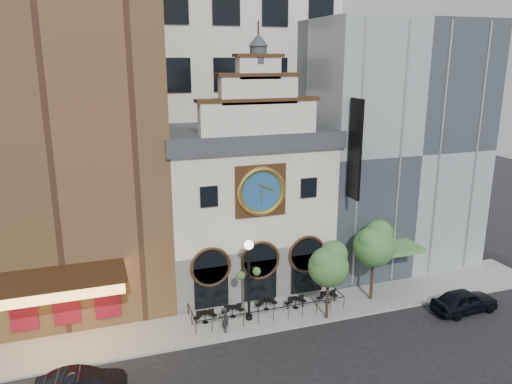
{
  "coord_description": "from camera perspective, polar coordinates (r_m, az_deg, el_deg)",
  "views": [
    {
      "loc": [
        -10.87,
        -26.97,
        17.27
      ],
      "look_at": [
        0.39,
        6.0,
        7.89
      ],
      "focal_mm": 35.0,
      "sensor_mm": 36.0,
      "label": 1
    }
  ],
  "objects": [
    {
      "name": "ground",
      "position": [
        33.82,
        2.77,
        -15.66
      ],
      "size": [
        120.0,
        120.0,
        0.0
      ],
      "primitive_type": "plane",
      "color": "black",
      "rests_on": "ground"
    },
    {
      "name": "sidewalk",
      "position": [
        35.81,
        1.26,
        -13.63
      ],
      "size": [
        44.0,
        5.0,
        0.15
      ],
      "primitive_type": "cube",
      "color": "gray",
      "rests_on": "ground"
    },
    {
      "name": "clock_building",
      "position": [
        37.96,
        -1.44,
        -1.12
      ],
      "size": [
        12.6,
        8.78,
        18.65
      ],
      "color": "#605E5B",
      "rests_on": "ground"
    },
    {
      "name": "theater_building",
      "position": [
        37.28,
        -22.14,
        6.78
      ],
      "size": [
        14.0,
        15.6,
        25.0
      ],
      "color": "brown",
      "rests_on": "ground"
    },
    {
      "name": "retail_building",
      "position": [
        44.56,
        13.88,
        5.43
      ],
      "size": [
        14.0,
        14.4,
        20.0
      ],
      "color": "gray",
      "rests_on": "ground"
    },
    {
      "name": "office_tower",
      "position": [
        48.29,
        -6.12,
        18.23
      ],
      "size": [
        20.0,
        16.0,
        40.0
      ],
      "primitive_type": "cube",
      "color": "silver",
      "rests_on": "ground"
    },
    {
      "name": "cafe_railing",
      "position": [
        35.56,
        1.26,
        -12.89
      ],
      "size": [
        10.6,
        2.6,
        0.9
      ],
      "primitive_type": null,
      "color": "black",
      "rests_on": "sidewalk"
    },
    {
      "name": "bistro_0",
      "position": [
        34.41,
        -5.83,
        -13.96
      ],
      "size": [
        1.58,
        0.68,
        0.9
      ],
      "color": "black",
      "rests_on": "sidewalk"
    },
    {
      "name": "bistro_1",
      "position": [
        34.96,
        -2.66,
        -13.4
      ],
      "size": [
        1.58,
        0.68,
        0.9
      ],
      "color": "black",
      "rests_on": "sidewalk"
    },
    {
      "name": "bistro_2",
      "position": [
        35.83,
        1.2,
        -12.63
      ],
      "size": [
        1.58,
        0.68,
        0.9
      ],
      "color": "black",
      "rests_on": "sidewalk"
    },
    {
      "name": "bistro_3",
      "position": [
        36.15,
        4.55,
        -12.42
      ],
      "size": [
        1.58,
        0.68,
        0.9
      ],
      "color": "black",
      "rests_on": "sidewalk"
    },
    {
      "name": "bistro_4",
      "position": [
        37.11,
        8.16,
        -11.76
      ],
      "size": [
        1.58,
        0.68,
        0.9
      ],
      "color": "black",
      "rests_on": "sidewalk"
    },
    {
      "name": "car_right",
      "position": [
        38.6,
        22.74,
        -11.4
      ],
      "size": [
        4.97,
        2.19,
        1.66
      ],
      "primitive_type": "imported",
      "rotation": [
        0.0,
        0.0,
        1.62
      ],
      "color": "black",
      "rests_on": "ground"
    },
    {
      "name": "pedestrian",
      "position": [
        33.16,
        -3.5,
        -14.35
      ],
      "size": [
        0.56,
        0.7,
        1.7
      ],
      "primitive_type": "imported",
      "rotation": [
        0.0,
        0.0,
        1.3
      ],
      "color": "black",
      "rests_on": "sidewalk"
    },
    {
      "name": "lamppost",
      "position": [
        33.3,
        -0.82,
        -9.05
      ],
      "size": [
        1.78,
        0.88,
        5.68
      ],
      "rotation": [
        0.0,
        0.0,
        0.25
      ],
      "color": "black",
      "rests_on": "sidewalk"
    },
    {
      "name": "tree_left",
      "position": [
        33.68,
        8.34,
        -8.1
      ],
      "size": [
        2.8,
        2.7,
        5.4
      ],
      "color": "#382619",
      "rests_on": "sidewalk"
    },
    {
      "name": "tree_right",
      "position": [
        36.77,
        13.4,
        -5.71
      ],
      "size": [
        3.07,
        2.95,
        5.91
      ],
      "color": "#382619",
      "rests_on": "sidewalk"
    }
  ]
}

